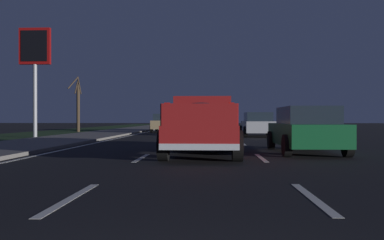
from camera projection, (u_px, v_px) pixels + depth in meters
The scene contains 10 objects.
ground at pixel (207, 135), 28.36m from camera, with size 144.00×144.00×0.00m, color black.
sidewalk_shoulder at pixel (103, 134), 28.71m from camera, with size 108.00×4.00×0.12m, color slate.
grass_verge at pixel (34, 134), 28.94m from camera, with size 108.00×6.00×0.01m, color #1E3819.
lane_markings at pixel (170, 133), 32.40m from camera, with size 108.02×7.04×0.01m.
pickup_truck at pixel (202, 124), 12.68m from camera, with size 5.43×2.30×1.87m.
sedan_silver at pixel (258, 124), 25.74m from camera, with size 4.41×2.03×1.54m.
sedan_green at pixel (306, 130), 13.38m from camera, with size 4.41×2.04×1.54m.
sedan_tan at pixel (164, 123), 34.57m from camera, with size 4.42×2.05×1.54m.
gas_price_sign at pixel (35, 55), 24.25m from camera, with size 0.27×1.90×6.63m.
bare_tree_far at pixel (78, 105), 34.38m from camera, with size 1.18×1.19×4.78m.
Camera 1 is at (-1.38, -0.27, 1.16)m, focal length 37.56 mm.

